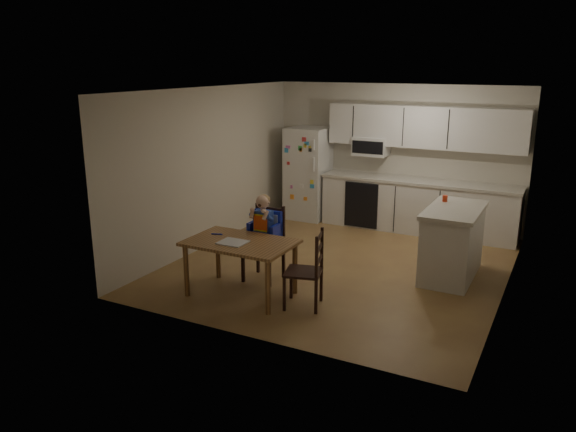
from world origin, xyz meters
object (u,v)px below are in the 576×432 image
(kitchen_island, at_px, (452,242))
(chair_side, at_px, (311,265))
(chair_booster, at_px, (265,228))
(refrigerator, at_px, (308,173))
(red_cup, at_px, (445,198))
(dining_table, at_px, (240,249))

(kitchen_island, xyz_separation_m, chair_side, (-1.28, -1.79, 0.05))
(kitchen_island, bearing_deg, chair_side, -125.58)
(chair_booster, bearing_deg, kitchen_island, 28.98)
(refrigerator, xyz_separation_m, chair_side, (1.77, -3.64, -0.31))
(chair_booster, bearing_deg, red_cup, 37.19)
(red_cup, relative_size, chair_booster, 0.07)
(refrigerator, xyz_separation_m, kitchen_island, (3.06, -1.84, -0.36))
(kitchen_island, relative_size, chair_booster, 1.11)
(kitchen_island, bearing_deg, refrigerator, 148.90)
(red_cup, xyz_separation_m, chair_booster, (-2.02, -1.55, -0.30))
(kitchen_island, height_order, dining_table, kitchen_island)
(kitchen_island, distance_m, dining_table, 2.91)
(refrigerator, xyz_separation_m, red_cup, (2.85, -1.54, 0.17))
(kitchen_island, relative_size, dining_table, 0.99)
(refrigerator, bearing_deg, dining_table, -77.36)
(chair_booster, xyz_separation_m, chair_side, (0.94, -0.55, -0.18))
(chair_side, bearing_deg, refrigerator, -168.89)
(red_cup, bearing_deg, kitchen_island, -56.03)
(refrigerator, distance_m, red_cup, 3.25)
(refrigerator, distance_m, chair_side, 4.06)
(chair_side, bearing_deg, dining_table, -100.37)
(kitchen_island, distance_m, chair_side, 2.20)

